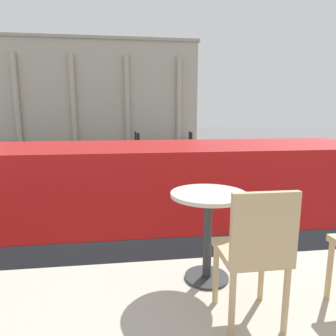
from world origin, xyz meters
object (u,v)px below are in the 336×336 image
Objects in this scene: cafe_dining_table at (208,216)px; pedestrian_olive at (219,174)px; double_decker_bus at (118,235)px; plaza_building_left at (103,92)px; pedestrian_black at (206,201)px; traffic_light_far at (190,143)px; car_black at (89,190)px; cafe_chair_0 at (255,249)px; traffic_light_mid at (137,151)px; traffic_light_near at (203,169)px; car_navy at (207,160)px; pedestrian_grey at (45,181)px.

cafe_dining_table is 18.08m from pedestrian_olive.
plaza_building_left is (-4.41, 53.68, 6.52)m from double_decker_bus.
plaza_building_left is at bearing -148.84° from pedestrian_black.
traffic_light_far is at bearing -71.43° from plaza_building_left.
pedestrian_olive is at bearing -89.25° from traffic_light_far.
pedestrian_black is (2.94, 10.97, -3.27)m from cafe_dining_table.
cafe_dining_table is at bearing -170.90° from car_black.
plaza_building_left is at bearing -121.96° from pedestrian_olive.
cafe_chair_0 reaches higher than car_black.
double_decker_bus is 13.90m from traffic_light_mid.
traffic_light_near is (3.58, 6.80, 0.08)m from double_decker_bus.
traffic_light_near is 6.96m from pedestrian_olive.
car_black is (-2.82, -3.16, -1.77)m from traffic_light_mid.
cafe_dining_table is at bearing 107.96° from cafe_chair_0.
traffic_light_mid is 7.64m from pedestrian_black.
cafe_chair_0 is at bearing -170.78° from car_black.
car_navy is at bearing -173.92° from pedestrian_black.
pedestrian_olive is at bearing 59.86° from pedestrian_grey.
double_decker_bus is 14.54m from pedestrian_olive.
pedestrian_black is at bearing -79.99° from plaza_building_left.
pedestrian_black reaches higher than car_navy.
plaza_building_left reaches higher than car_black.
pedestrian_black is (-2.34, -15.17, -1.24)m from traffic_light_far.
pedestrian_grey is at bearing 148.85° from traffic_light_near.
traffic_light_far is (6.17, 22.22, -0.25)m from double_decker_bus.
traffic_light_near is at bearing 75.93° from cafe_dining_table.
pedestrian_black is at bearing 75.01° from cafe_dining_table.
pedestrian_black is at bearing -98.77° from traffic_light_far.
traffic_light_mid is 5.76m from pedestrian_olive.
car_black is 8.63m from pedestrian_olive.
car_black is (-5.59, 3.91, -1.77)m from traffic_light_near.
traffic_light_near is 2.38× the size of pedestrian_black.
car_navy is 2.54× the size of pedestrian_olive.
plaza_building_left is at bearing 99.66° from traffic_light_near.
traffic_light_near is 2.29× the size of pedestrian_olive.
plaza_building_left is 8.39× the size of car_black.
traffic_light_mid is 6.00m from pedestrian_grey.
cafe_dining_table is at bearing 25.64° from pedestrian_olive.
cafe_chair_0 reaches higher than double_decker_bus.
car_black is 2.64× the size of pedestrian_black.
car_navy is 13.95m from pedestrian_black.
cafe_dining_table reaches higher than double_decker_bus.
traffic_light_mid is 1.16× the size of traffic_light_far.
pedestrian_grey is (-8.45, 4.71, 0.14)m from pedestrian_black.
car_black is (-3.05, 15.20, -3.46)m from cafe_chair_0.
traffic_light_far is at bearing 80.46° from traffic_light_near.
double_decker_bus is 4.93m from cafe_chair_0.
plaza_building_left is 9.31× the size of traffic_light_near.
pedestrian_grey is (-4.63, 11.76, -1.35)m from double_decker_bus.
cafe_dining_table reaches higher than car_black.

